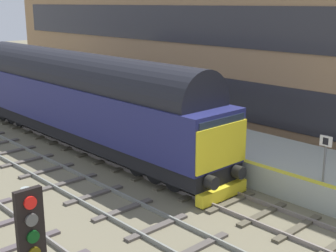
# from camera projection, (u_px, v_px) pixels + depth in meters

# --- Properties ---
(ground_plane) EXTENTS (140.00, 140.00, 0.00)m
(ground_plane) POSITION_uv_depth(u_px,v_px,m) (145.00, 170.00, 20.09)
(ground_plane) COLOR #6A634D
(ground_plane) RESTS_ON ground
(track_main) EXTENTS (2.50, 60.00, 0.15)m
(track_main) POSITION_uv_depth(u_px,v_px,m) (145.00, 168.00, 20.08)
(track_main) COLOR slate
(track_main) RESTS_ON ground
(track_adjacent_west) EXTENTS (2.50, 60.00, 0.15)m
(track_adjacent_west) POSITION_uv_depth(u_px,v_px,m) (81.00, 188.00, 17.95)
(track_adjacent_west) COLOR gray
(track_adjacent_west) RESTS_ON ground
(station_platform) EXTENTS (4.00, 44.00, 1.01)m
(station_platform) POSITION_uv_depth(u_px,v_px,m) (202.00, 142.00, 22.33)
(station_platform) COLOR #ACB2A6
(station_platform) RESTS_ON ground
(station_building) EXTENTS (4.91, 38.96, 11.17)m
(station_building) POSITION_uv_depth(u_px,v_px,m) (215.00, 26.00, 27.78)
(station_building) COLOR #A27C55
(station_building) RESTS_ON ground
(diesel_locomotive) EXTENTS (2.74, 18.83, 4.68)m
(diesel_locomotive) POSITION_uv_depth(u_px,v_px,m) (80.00, 97.00, 22.94)
(diesel_locomotive) COLOR black
(diesel_locomotive) RESTS_ON ground
(platform_number_sign) EXTENTS (0.10, 0.44, 1.63)m
(platform_number_sign) POSITION_uv_depth(u_px,v_px,m) (325.00, 151.00, 15.77)
(platform_number_sign) COLOR slate
(platform_number_sign) RESTS_ON station_platform
(waiting_passenger) EXTENTS (0.41, 0.50, 1.64)m
(waiting_passenger) POSITION_uv_depth(u_px,v_px,m) (214.00, 114.00, 21.45)
(waiting_passenger) COLOR #292742
(waiting_passenger) RESTS_ON station_platform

